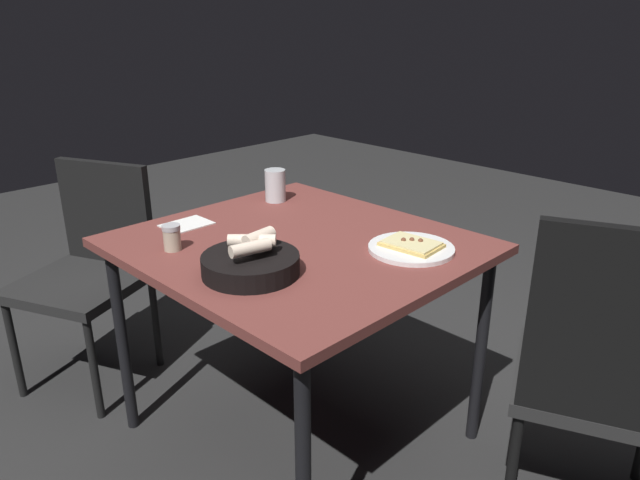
# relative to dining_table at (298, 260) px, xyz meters

# --- Properties ---
(ground) EXTENTS (8.00, 8.00, 0.00)m
(ground) POSITION_rel_dining_table_xyz_m (0.00, 0.00, -0.68)
(ground) COLOR #292929
(dining_table) EXTENTS (0.95, 1.04, 0.74)m
(dining_table) POSITION_rel_dining_table_xyz_m (0.00, 0.00, 0.00)
(dining_table) COLOR brown
(dining_table) RESTS_ON ground
(pizza_plate) EXTENTS (0.26, 0.26, 0.04)m
(pizza_plate) POSITION_rel_dining_table_xyz_m (0.19, -0.31, 0.08)
(pizza_plate) COLOR white
(pizza_plate) RESTS_ON dining_table
(bread_basket) EXTENTS (0.27, 0.27, 0.12)m
(bread_basket) POSITION_rel_dining_table_xyz_m (-0.26, -0.09, 0.10)
(bread_basket) COLOR black
(bread_basket) RESTS_ON dining_table
(beer_glass) EXTENTS (0.08, 0.08, 0.12)m
(beer_glass) POSITION_rel_dining_table_xyz_m (0.24, 0.38, 0.12)
(beer_glass) COLOR silver
(beer_glass) RESTS_ON dining_table
(pepper_shaker) EXTENTS (0.06, 0.06, 0.08)m
(pepper_shaker) POSITION_rel_dining_table_xyz_m (-0.32, 0.22, 0.10)
(pepper_shaker) COLOR #BFB299
(pepper_shaker) RESTS_ON dining_table
(napkin) EXTENTS (0.16, 0.12, 0.00)m
(napkin) POSITION_rel_dining_table_xyz_m (-0.16, 0.38, 0.07)
(napkin) COLOR white
(napkin) RESTS_ON dining_table
(chair_near) EXTENTS (0.58, 0.58, 0.88)m
(chair_near) POSITION_rel_dining_table_xyz_m (-0.31, 0.88, -0.17)
(chair_near) COLOR black
(chair_near) RESTS_ON ground
(chair_far) EXTENTS (0.58, 0.58, 0.98)m
(chair_far) POSITION_rel_dining_table_xyz_m (0.28, -0.89, -0.13)
(chair_far) COLOR #252525
(chair_far) RESTS_ON ground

